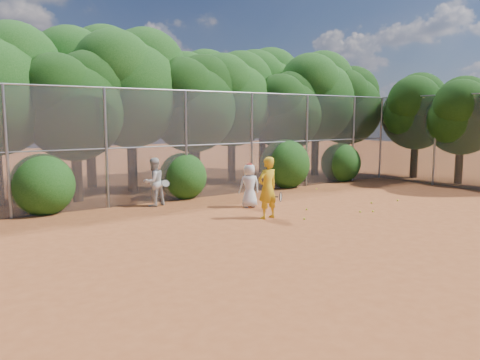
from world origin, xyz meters
TOP-DOWN VIEW (x-y plane):
  - ground at (0.00, 0.00)m, footprint 80.00×80.00m
  - fence_back at (-0.12, 6.00)m, footprint 20.05×0.09m
  - fence_side at (10.00, 3.00)m, footprint 0.09×6.09m
  - tree_2 at (-4.45, 7.83)m, footprint 3.99×3.47m
  - tree_3 at (-1.94, 8.84)m, footprint 4.89×4.26m
  - tree_4 at (0.55, 8.24)m, footprint 4.19×3.64m
  - tree_5 at (3.06, 9.04)m, footprint 4.51×3.92m
  - tree_6 at (5.55, 8.03)m, footprint 3.86×3.36m
  - tree_7 at (8.06, 8.64)m, footprint 4.77×4.14m
  - tree_8 at (10.05, 8.34)m, footprint 4.25×3.70m
  - tree_10 at (-2.93, 11.05)m, footprint 5.15×4.48m
  - tree_11 at (2.06, 10.64)m, footprint 4.64×4.03m
  - tree_12 at (6.56, 11.24)m, footprint 5.02×4.37m
  - tree_13 at (11.45, 5.03)m, footprint 3.86×3.36m
  - tree_14 at (11.25, 2.53)m, footprint 3.61×3.14m
  - bush_0 at (-6.00, 6.30)m, footprint 2.00×2.00m
  - bush_1 at (-1.00, 6.30)m, footprint 1.80×1.80m
  - bush_2 at (4.00, 6.30)m, footprint 2.20×2.20m
  - bush_3 at (7.50, 6.30)m, footprint 1.90×1.90m
  - player_yellow at (-0.62, 1.60)m, footprint 0.83×0.55m
  - player_teen at (-0.03, 3.34)m, footprint 0.82×0.64m
  - player_white at (-2.59, 5.40)m, footprint 0.94×0.82m
  - ball_0 at (2.75, 0.39)m, footprint 0.07×0.07m
  - ball_1 at (3.90, 1.41)m, footprint 0.07×0.07m
  - ball_2 at (2.35, 0.57)m, footprint 0.07×0.07m
  - ball_3 at (5.08, 1.19)m, footprint 0.07×0.07m
  - ball_4 at (0.16, 0.80)m, footprint 0.07×0.07m
  - ball_5 at (4.57, 4.88)m, footprint 0.07×0.07m
  - ball_6 at (1.20, 1.84)m, footprint 0.07×0.07m

SIDE VIEW (x-z plane):
  - ground at x=0.00m, z-range 0.00..0.00m
  - ball_0 at x=2.75m, z-range 0.00..0.07m
  - ball_1 at x=3.90m, z-range 0.00..0.07m
  - ball_2 at x=2.35m, z-range 0.00..0.07m
  - ball_3 at x=5.08m, z-range 0.00..0.07m
  - ball_4 at x=0.16m, z-range 0.00..0.07m
  - ball_5 at x=4.57m, z-range 0.00..0.07m
  - ball_6 at x=1.20m, z-range 0.00..0.07m
  - player_teen at x=-0.03m, z-range 0.00..1.51m
  - player_white at x=-2.59m, z-range 0.00..1.66m
  - bush_1 at x=-1.00m, z-range 0.00..1.80m
  - player_yellow at x=-0.62m, z-range 0.00..1.87m
  - bush_3 at x=7.50m, z-range 0.00..1.90m
  - bush_0 at x=-6.00m, z-range 0.00..2.00m
  - bush_2 at x=4.00m, z-range 0.00..2.20m
  - fence_side at x=10.00m, z-range 0.04..4.06m
  - fence_back at x=-0.12m, z-range 0.04..4.06m
  - tree_14 at x=11.25m, z-range 0.77..5.71m
  - tree_6 at x=5.55m, z-range 0.82..6.11m
  - tree_13 at x=11.45m, z-range 0.82..6.11m
  - tree_2 at x=-4.45m, z-range 0.85..6.32m
  - tree_4 at x=0.55m, z-range 0.89..6.62m
  - tree_8 at x=10.05m, z-range 0.91..6.73m
  - tree_5 at x=3.06m, z-range 0.96..7.13m
  - tree_11 at x=2.06m, z-range 0.99..7.34m
  - tree_7 at x=8.06m, z-range 1.02..7.54m
  - tree_3 at x=-1.94m, z-range 1.04..7.75m
  - tree_12 at x=6.56m, z-range 1.07..7.95m
  - tree_10 at x=-2.93m, z-range 1.10..8.16m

